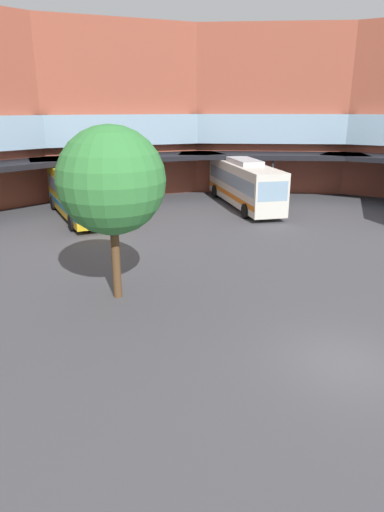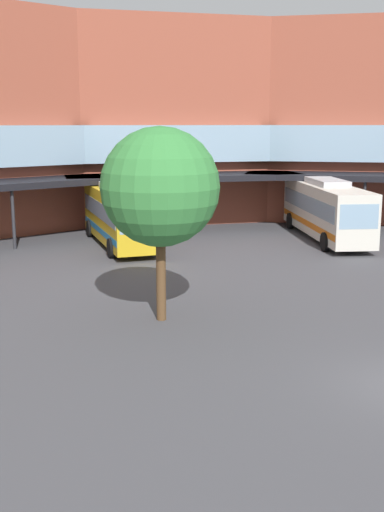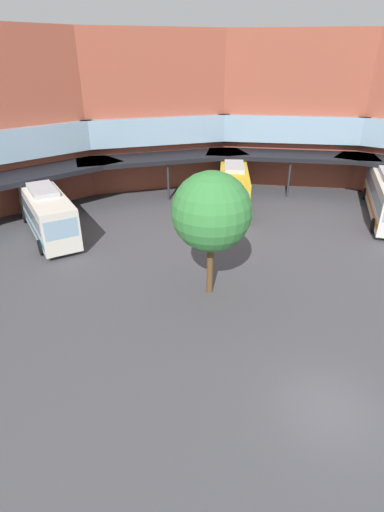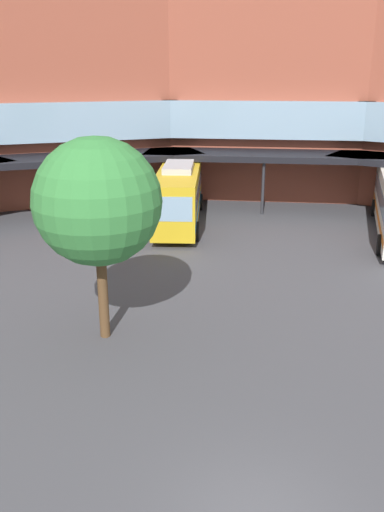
% 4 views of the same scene
% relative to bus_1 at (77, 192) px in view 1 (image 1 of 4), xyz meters
% --- Properties ---
extents(ground_plane, '(115.34, 115.34, 0.00)m').
position_rel_bus_1_xyz_m(ground_plane, '(-5.35, -23.04, -1.89)').
color(ground_plane, '#47474C').
extents(station_building, '(73.14, 37.72, 14.61)m').
position_rel_bus_1_xyz_m(station_building, '(-5.35, -2.13, 5.16)').
color(station_building, '#9E4C38').
rests_on(station_building, ground).
extents(bus_1, '(6.00, 10.51, 3.74)m').
position_rel_bus_1_xyz_m(bus_1, '(0.00, 0.00, 0.00)').
color(bus_1, gold).
rests_on(bus_1, ground).
extents(bus_4, '(8.79, 11.33, 3.81)m').
position_rel_bus_1_xyz_m(bus_4, '(11.46, -6.40, 0.04)').
color(bus_4, silver).
rests_on(bus_4, ground).
extents(plaza_tree, '(4.35, 4.35, 7.17)m').
position_rel_bus_1_xyz_m(plaza_tree, '(-6.99, -13.51, 3.09)').
color(plaza_tree, brown).
rests_on(plaza_tree, ground).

